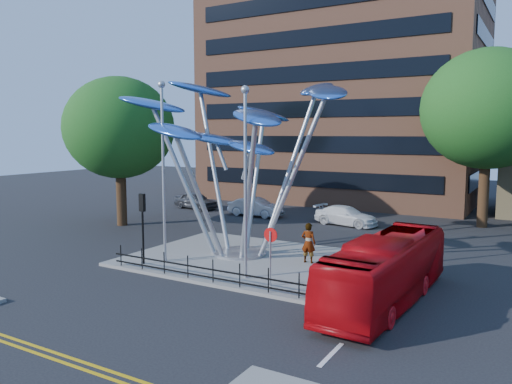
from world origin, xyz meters
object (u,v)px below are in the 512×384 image
Objects in this scene: tree_right at (488,109)px; pedestrian at (308,243)px; leaf_sculpture at (240,125)px; parked_car_left at (196,201)px; parked_car_right at (346,216)px; tree_left at (119,128)px; no_entry_sign_island at (270,247)px; traffic_light_island at (142,214)px; street_lamp_left at (163,156)px; street_lamp_right at (245,165)px; parked_car_mid at (256,207)px; red_bus at (386,270)px.

pedestrian is at bearing -112.04° from tree_right.
parked_car_left is at bearing 135.06° from leaf_sculpture.
pedestrian is 0.43× the size of parked_car_right.
tree_right is 11.86m from parked_car_right.
tree_right is at bearing -71.77° from parked_car_left.
tree_right is at bearing 28.61° from tree_left.
parked_car_left is (-22.17, -3.24, -7.33)m from tree_right.
parked_car_left is (-0.17, 8.76, -6.09)m from tree_left.
tree_left is 10.67m from parked_car_left.
parked_car_left is at bearing -171.69° from tree_right.
no_entry_sign_island reaches higher than pedestrian.
tree_right is 24.06m from traffic_light_island.
no_entry_sign_island is (6.50, -0.98, -3.54)m from street_lamp_left.
street_lamp_right is 21.98m from parked_car_left.
street_lamp_left reaches higher than traffic_light_island.
parked_car_mid is (-9.58, 11.28, -0.42)m from pedestrian.
tree_left is 4.21× the size of no_entry_sign_island.
leaf_sculpture is 3.71× the size of traffic_light_island.
leaf_sculpture reaches higher than parked_car_right.
parked_car_left is 13.81m from parked_car_right.
no_entry_sign_island is 0.59× the size of parked_car_left.
tree_right is 19.97m from red_bus.
no_entry_sign_island is (1.50, -0.48, -3.28)m from street_lamp_right.
parked_car_mid is (6.41, -0.76, 0.01)m from parked_car_left.
pedestrian is (6.82, 4.22, -1.48)m from traffic_light_island.
street_lamp_right is at bearing -25.77° from tree_left.
tree_left is at bearing -151.39° from tree_right.
parked_car_mid is at bearing 116.72° from leaf_sculpture.
no_entry_sign_island reaches higher than parked_car_right.
street_lamp_left is 1.06× the size of street_lamp_right.
tree_right is 21.31m from no_entry_sign_island.
leaf_sculpture is 6.92m from pedestrian.
tree_right is 3.54× the size of traffic_light_island.
parked_car_mid is at bearing 100.12° from traffic_light_island.
tree_left is at bearing 129.45° from parked_car_right.
parked_car_left is (-15.99, 12.04, -0.43)m from pedestrian.
parked_car_mid is (-15.77, -4.00, -7.31)m from tree_right.
leaf_sculpture is 6.43× the size of pedestrian.
no_entry_sign_island is 0.53× the size of parked_car_right.
parked_car_right is (7.38, 0.00, -0.06)m from parked_car_mid.
street_lamp_right is 3.64m from no_entry_sign_island.
no_entry_sign_island is 15.71m from parked_car_right.
street_lamp_right is at bearing 162.13° from no_entry_sign_island.
parked_car_right is (-8.38, -4.00, -7.37)m from tree_right.
leaf_sculpture is at bearing -151.54° from parked_car_mid.
no_entry_sign_island reaches higher than red_bus.
street_lamp_left is 8.25m from pedestrian.
tree_left is 2.35× the size of parked_car_mid.
leaf_sculpture reaches higher than parked_car_mid.
red_bus reaches higher than parked_car_left.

